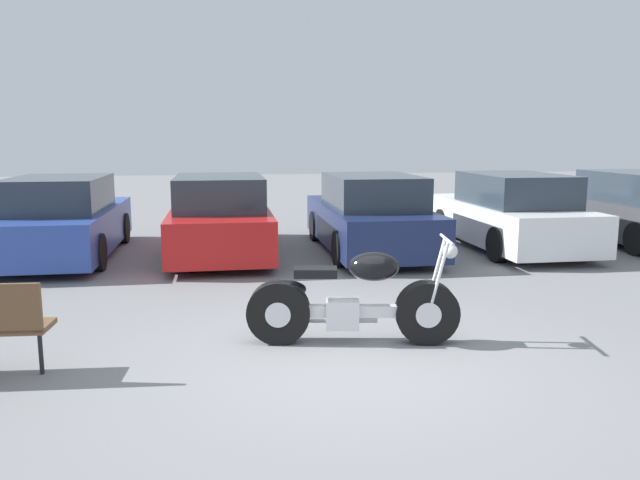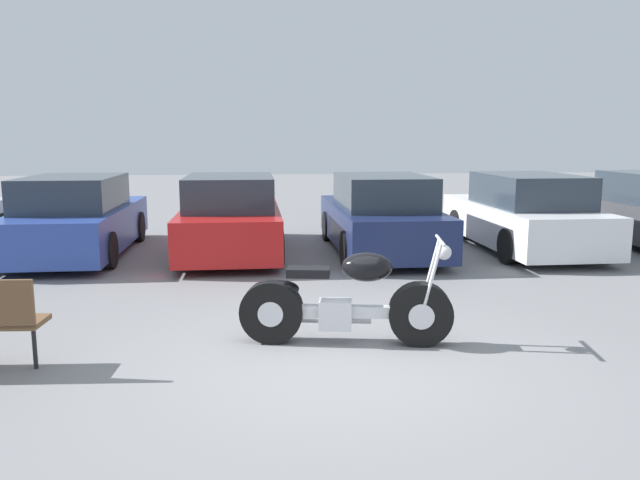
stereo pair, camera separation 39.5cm
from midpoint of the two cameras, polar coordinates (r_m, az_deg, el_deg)
name	(u,v)px [view 1 (the left image)]	position (r m, az deg, el deg)	size (l,w,h in m)	color
ground_plane	(350,364)	(6.03, 0.83, -11.27)	(60.00, 60.00, 0.00)	slate
motorcycle	(351,302)	(6.48, 1.13, -5.70)	(2.20, 0.79, 1.11)	black
parked_car_blue	(63,221)	(11.99, -23.34, 1.64)	(1.80, 4.34, 1.44)	#2D479E
parked_car_red	(220,218)	(11.50, -10.09, 1.96)	(1.80, 4.34, 1.44)	red
parked_car_navy	(370,216)	(11.60, 3.61, 2.16)	(1.80, 4.34, 1.44)	#19234C
parked_car_white	(509,214)	(12.47, 16.07, 2.32)	(1.80, 4.34, 1.44)	white
parked_car_dark_grey	(634,210)	(13.98, 26.08, 2.46)	(1.80, 4.34, 1.44)	#3D3D42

